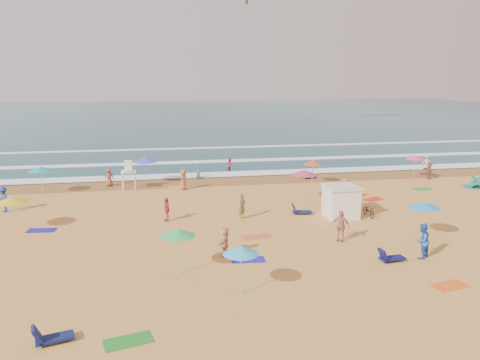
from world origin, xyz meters
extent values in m
plane|color=gold|center=(0.00, 0.00, 0.00)|extent=(220.00, 220.00, 0.00)
cube|color=#0C4756|center=(0.00, 84.00, 0.00)|extent=(220.00, 140.00, 0.18)
plane|color=olive|center=(0.00, 12.50, 0.01)|extent=(220.00, 220.00, 0.00)
cube|color=white|center=(0.00, 15.00, 0.10)|extent=(200.00, 2.20, 0.05)
cube|color=white|center=(0.00, 22.00, 0.10)|extent=(200.00, 1.60, 0.05)
cube|color=white|center=(0.00, 32.00, 0.10)|extent=(200.00, 1.20, 0.05)
cube|color=white|center=(7.37, 0.26, 1.00)|extent=(2.00, 2.00, 2.00)
cube|color=silver|center=(7.37, 0.26, 2.06)|extent=(2.20, 2.20, 0.12)
imported|color=black|center=(9.27, -0.04, 0.42)|extent=(0.56, 1.58, 0.83)
cone|color=#FF431A|center=(8.67, 10.00, 1.92)|extent=(1.62, 1.62, 0.35)
cone|color=#374EFA|center=(-5.74, 12.38, 2.17)|extent=(2.04, 2.04, 0.35)
cone|color=yellow|center=(-13.42, 0.91, 1.99)|extent=(1.87, 1.87, 0.35)
cone|color=#C82C67|center=(6.12, 4.39, 2.25)|extent=(1.95, 1.95, 0.35)
cone|color=#FD3892|center=(18.64, 10.49, 2.00)|extent=(1.67, 1.67, 0.35)
cone|color=#1B8DEA|center=(10.39, -4.72, 2.04)|extent=(1.75, 1.75, 0.35)
cone|color=#14A395|center=(-13.82, 10.16, 2.09)|extent=(1.91, 1.91, 0.35)
cone|color=#35AEF1|center=(-1.28, -9.85, 2.01)|extent=(1.54, 1.54, 0.35)
cone|color=#2BBA5C|center=(-3.83, -7.27, 2.08)|extent=(1.63, 1.63, 0.35)
cube|color=#0E194A|center=(-8.47, -12.44, 0.17)|extent=(1.40, 0.88, 0.34)
cube|color=#0F194E|center=(5.00, 1.23, 0.17)|extent=(1.37, 0.74, 0.34)
cube|color=#0E1249|center=(6.99, -7.62, 0.17)|extent=(1.36, 0.70, 0.34)
cube|color=#0F184F|center=(9.12, 12.16, 0.17)|extent=(1.35, 0.69, 0.34)
cube|color=#1C1AA8|center=(-11.83, 0.69, 0.01)|extent=(1.77, 1.01, 0.03)
cube|color=#208325|center=(-5.92, -12.84, 0.01)|extent=(1.86, 1.24, 0.03)
cube|color=orange|center=(-3.05, 10.93, 0.01)|extent=(1.76, 0.99, 0.03)
cube|color=#CF5B30|center=(0.93, -2.79, 0.01)|extent=(1.80, 1.07, 0.03)
cube|color=red|center=(11.53, 4.02, 0.01)|extent=(1.90, 1.49, 0.03)
cube|color=#221CB4|center=(-0.23, -6.15, 0.01)|extent=(1.75, 0.97, 0.03)
cube|color=green|center=(17.17, 6.50, 0.01)|extent=(1.74, 0.93, 0.03)
cube|color=orange|center=(8.17, -10.75, 0.01)|extent=(1.84, 1.19, 0.03)
imported|color=#BF2F41|center=(2.47, 17.09, 0.53)|extent=(0.91, 0.95, 1.55)
imported|color=#21399E|center=(-15.31, 5.40, 0.91)|extent=(1.29, 1.34, 1.83)
imported|color=#2668B1|center=(-1.03, 13.83, 0.50)|extent=(0.58, 0.65, 1.50)
imported|color=blue|center=(8.70, -7.43, 0.94)|extent=(1.15, 1.08, 1.88)
imported|color=brown|center=(0.75, 0.96, 0.87)|extent=(0.74, 0.75, 1.74)
imported|color=#E33859|center=(9.35, 4.21, 0.87)|extent=(1.20, 1.28, 1.74)
imported|color=#945944|center=(19.87, 10.08, 0.77)|extent=(0.56, 1.45, 1.53)
imported|color=#9E6449|center=(-2.62, 9.76, 0.87)|extent=(0.81, 0.99, 1.73)
imported|color=#C6314D|center=(-4.18, 1.36, 0.78)|extent=(0.48, 0.95, 1.56)
imported|color=brown|center=(-8.82, 12.22, 0.78)|extent=(0.78, 0.52, 1.57)
imported|color=#E3A377|center=(22.95, 15.43, 0.53)|extent=(1.08, 0.72, 1.55)
imported|color=tan|center=(-1.33, -5.33, 0.78)|extent=(0.97, 1.52, 1.56)
imported|color=tan|center=(5.51, -4.28, 0.91)|extent=(1.10, 1.03, 1.82)
cube|color=#3F3326|center=(10.72, 51.51, 21.31)|extent=(0.40, 0.30, 0.90)
camera|label=1|loc=(-4.61, -28.35, 9.27)|focal=35.00mm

